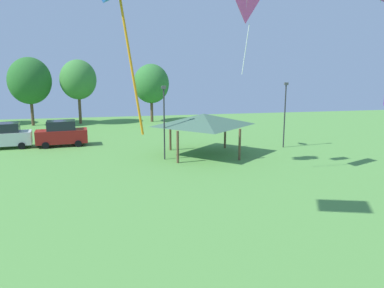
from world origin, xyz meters
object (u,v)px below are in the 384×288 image
Objects in this scene: park_pavilion at (203,120)px; light_post_1 at (285,111)px; parked_car_leftmost at (6,136)px; treeline_tree_1 at (30,81)px; light_post_0 at (164,118)px; treeline_tree_2 at (78,80)px; treeline_tree_3 at (151,84)px; kite_flying_10 at (247,0)px; parked_car_second_from_left at (62,134)px.

park_pavilion is 1.10× the size of light_post_1.
treeline_tree_1 is (-0.12, 13.06, 4.31)m from parked_car_leftmost.
treeline_tree_2 is (-8.43, 20.29, 2.11)m from light_post_0.
treeline_tree_1 is (-25.59, 17.32, 2.06)m from light_post_1.
treeline_tree_1 reaches higher than park_pavilion.
treeline_tree_1 is at bearing -178.24° from treeline_tree_3.
treeline_tree_3 is at bearing 99.37° from kite_flying_10.
treeline_tree_3 is at bearing 121.35° from light_post_1.
treeline_tree_2 is (-13.38, 25.91, -6.44)m from kite_flying_10.
parked_car_leftmost is 0.96× the size of parked_car_second_from_left.
light_post_1 is (25.48, -4.26, 2.25)m from parked_car_leftmost.
kite_flying_10 is at bearing -53.24° from treeline_tree_1.
parked_car_second_from_left is 0.80× the size of light_post_0.
treeline_tree_3 is (9.10, 0.05, -0.61)m from treeline_tree_2.
kite_flying_10 reaches higher than parked_car_second_from_left.
parked_car_second_from_left is at bearing 154.69° from park_pavilion.
treeline_tree_1 reaches higher than treeline_tree_3.
light_post_0 is at bearing -54.65° from treeline_tree_1.
kite_flying_10 reaches higher than treeline_tree_2.
kite_flying_10 is 0.89× the size of treeline_tree_3.
light_post_1 reaches higher than parked_car_second_from_left.
park_pavilion is 0.89× the size of treeline_tree_3.
park_pavilion is (-1.48, 6.59, -8.90)m from kite_flying_10.
light_post_0 reaches higher than parked_car_second_from_left.
parked_car_leftmost is 0.77× the size of light_post_0.
park_pavilion is at bearing -31.22° from parked_car_second_from_left.
park_pavilion is 25.92m from treeline_tree_1.
light_post_0 is at bearing -67.43° from treeline_tree_2.
treeline_tree_3 is (9.68, 13.45, 3.74)m from parked_car_second_from_left.
light_post_0 is 0.75× the size of treeline_tree_2.
parked_car_second_from_left is at bearing 138.17° from kite_flying_10.
treeline_tree_2 is (0.59, 13.41, 4.34)m from parked_car_second_from_left.
kite_flying_10 is 11.17m from park_pavilion.
treeline_tree_3 reaches higher than park_pavilion.
parked_car_second_from_left is 0.80× the size of light_post_1.
treeline_tree_2 is at bearing 138.34° from light_post_1.
parked_car_second_from_left is 11.56m from light_post_0.
park_pavilion is (12.49, -5.90, 1.88)m from parked_car_second_from_left.
light_post_1 is (20.51, -4.32, 2.22)m from parked_car_second_from_left.
park_pavilion is 1.09× the size of light_post_0.
light_post_1 is at bearing -58.65° from treeline_tree_3.
kite_flying_10 is 25.10m from parked_car_leftmost.
light_post_0 reaches higher than parked_car_leftmost.
treeline_tree_1 reaches higher than parked_car_leftmost.
treeline_tree_2 is (5.55, 13.47, 4.37)m from parked_car_leftmost.
light_post_0 is (9.02, -6.88, 2.23)m from parked_car_second_from_left.
light_post_0 is at bearing -91.87° from treeline_tree_3.
treeline_tree_3 is (-2.80, 19.36, 1.85)m from park_pavilion.
light_post_0 is 11.77m from light_post_1.
treeline_tree_1 is (-17.57, 18.90, 2.40)m from park_pavilion.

